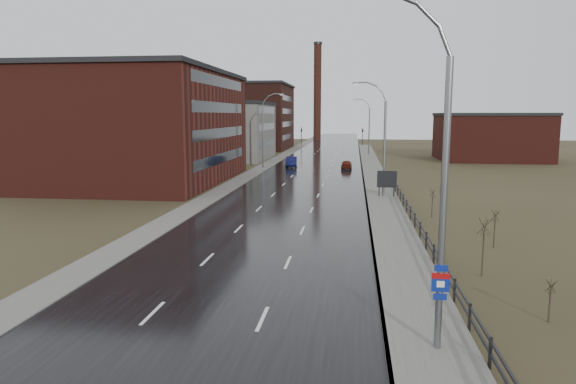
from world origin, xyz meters
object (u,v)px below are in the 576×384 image
(streetlight_main, at_px, (434,179))
(car_near, at_px, (292,162))
(car_far, at_px, (347,165))
(billboard, at_px, (387,180))

(streetlight_main, bearing_deg, car_near, 101.17)
(car_near, height_order, car_far, car_near)
(streetlight_main, height_order, car_near, streetlight_main)
(car_near, bearing_deg, streetlight_main, -84.03)
(billboard, bearing_deg, car_far, 99.18)
(streetlight_main, relative_size, car_near, 2.53)
(car_far, bearing_deg, car_near, -13.63)
(billboard, distance_m, car_near, 31.72)
(billboard, distance_m, car_far, 27.16)
(car_near, xyz_separation_m, car_far, (8.66, -2.13, -0.11))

